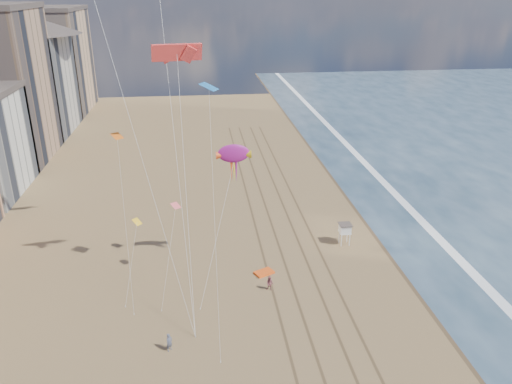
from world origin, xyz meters
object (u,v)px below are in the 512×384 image
Objects in this scene: grounded_kite at (264,272)px; kite_flyer_a at (169,342)px; lifeguard_stand at (345,229)px; kite_flyer_b at (270,284)px; show_kite at (234,154)px.

kite_flyer_a reaches higher than grounded_kite.
lifeguard_stand reaches higher than kite_flyer_a.
show_kite is at bearing 143.39° from kite_flyer_b.
show_kite is 9.28× the size of kite_flyer_a.
show_kite is 9.98× the size of kite_flyer_b.
lifeguard_stand is 0.17× the size of show_kite.
kite_flyer_b is at bearing -139.89° from lifeguard_stand.
show_kite is at bearing 19.73° from kite_flyer_a.
grounded_kite is 1.28× the size of kite_flyer_b.
kite_flyer_a is at bearing -140.31° from lifeguard_stand.
grounded_kite is at bearing -152.56° from lifeguard_stand.
lifeguard_stand is 13.19m from grounded_kite.
show_kite reaches higher than grounded_kite.
kite_flyer_a is (-22.20, -18.43, -1.36)m from lifeguard_stand.
lifeguard_stand is at bearing -3.36° from kite_flyer_a.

